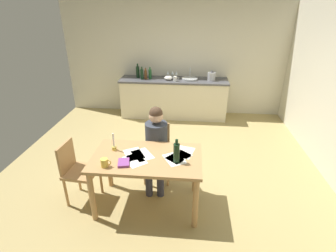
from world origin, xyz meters
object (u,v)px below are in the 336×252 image
object	(u,v)px
candlestick	(114,145)
mixing_bowl	(168,78)
sink_unit	(190,79)
wine_bottle_on_table	(176,152)
bottle_wine_red	(146,75)
chair_at_table	(157,149)
bottle_oil	(138,72)
stovetop_kettle	(212,76)
wine_glass_by_kettle	(172,73)
coffee_mug	(105,163)
teacup_on_counter	(175,79)
dining_table	(147,164)
chair_side_empty	(77,170)
bottle_sauce	(150,74)
wine_glass_near_sink	(176,73)
person_seated	(156,143)
wine_glass_back_left	(168,73)
book_magazine	(124,163)

from	to	relation	value
candlestick	mixing_bowl	distance (m)	2.96
sink_unit	wine_bottle_on_table	bearing A→B (deg)	-91.62
sink_unit	bottle_wine_red	distance (m)	1.01
chair_at_table	bottle_oil	bearing A→B (deg)	107.22
stovetop_kettle	wine_glass_by_kettle	distance (m)	0.90
coffee_mug	teacup_on_counter	world-z (taller)	teacup_on_counter
chair_at_table	wine_bottle_on_table	xyz separation A→B (m)	(0.33, -0.72, 0.40)
sink_unit	mixing_bowl	bearing A→B (deg)	-173.02
coffee_mug	teacup_on_counter	bearing A→B (deg)	79.54
bottle_oil	teacup_on_counter	xyz separation A→B (m)	(0.89, -0.24, -0.08)
sink_unit	coffee_mug	bearing A→B (deg)	-105.17
bottle_oil	stovetop_kettle	xyz separation A→B (m)	(1.70, -0.09, -0.04)
wine_bottle_on_table	bottle_wine_red	size ratio (longest dim) A/B	1.19
dining_table	sink_unit	bearing A→B (deg)	81.47
chair_side_empty	bottle_sauce	size ratio (longest dim) A/B	3.27
wine_bottle_on_table	candlestick	bearing A→B (deg)	166.33
chair_side_empty	teacup_on_counter	world-z (taller)	teacup_on_counter
wine_bottle_on_table	stovetop_kettle	world-z (taller)	stovetop_kettle
bottle_oil	wine_glass_near_sink	distance (m)	0.90
coffee_mug	candlestick	xyz separation A→B (m)	(0.00, 0.38, 0.01)
dining_table	bottle_oil	world-z (taller)	bottle_oil
stovetop_kettle	candlestick	bearing A→B (deg)	-115.08
wine_bottle_on_table	mixing_bowl	size ratio (longest dim) A/B	1.56
person_seated	wine_glass_back_left	xyz separation A→B (m)	(-0.10, 2.76, 0.33)
coffee_mug	wine_glass_near_sink	distance (m)	3.57
wine_bottle_on_table	wine_glass_by_kettle	bearing A→B (deg)	95.43
wine_glass_near_sink	dining_table	bearing A→B (deg)	-92.66
coffee_mug	candlestick	distance (m)	0.38
book_magazine	teacup_on_counter	xyz separation A→B (m)	(0.39, 3.14, 0.19)
chair_side_empty	candlestick	world-z (taller)	candlestick
mixing_bowl	stovetop_kettle	size ratio (longest dim) A/B	0.87
chair_side_empty	person_seated	bearing A→B (deg)	25.81
dining_table	mixing_bowl	distance (m)	3.06
bottle_sauce	wine_glass_by_kettle	world-z (taller)	bottle_sauce
wine_glass_near_sink	teacup_on_counter	xyz separation A→B (m)	(-0.00, -0.30, -0.05)
candlestick	sink_unit	size ratio (longest dim) A/B	0.67
chair_at_table	teacup_on_counter	size ratio (longest dim) A/B	7.48
wine_bottle_on_table	wine_glass_near_sink	xyz separation A→B (m)	(-0.22, 3.33, 0.13)
wine_bottle_on_table	wine_glass_by_kettle	world-z (taller)	wine_glass_by_kettle
sink_unit	wine_glass_back_left	world-z (taller)	sink_unit
chair_side_empty	teacup_on_counter	distance (m)	3.17
chair_at_table	mixing_bowl	xyz separation A→B (m)	(-0.06, 2.40, 0.46)
dining_table	coffee_mug	size ratio (longest dim) A/B	10.86
bottle_oil	book_magazine	bearing A→B (deg)	-81.52
wine_bottle_on_table	wine_glass_back_left	xyz separation A→B (m)	(-0.42, 3.33, 0.13)
coffee_mug	stovetop_kettle	xyz separation A→B (m)	(1.40, 3.36, 0.20)
chair_at_table	stovetop_kettle	bearing A→B (deg)	69.74
stovetop_kettle	wine_glass_near_sink	bearing A→B (deg)	169.38
chair_side_empty	candlestick	size ratio (longest dim) A/B	3.58
bottle_oil	stovetop_kettle	world-z (taller)	bottle_oil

